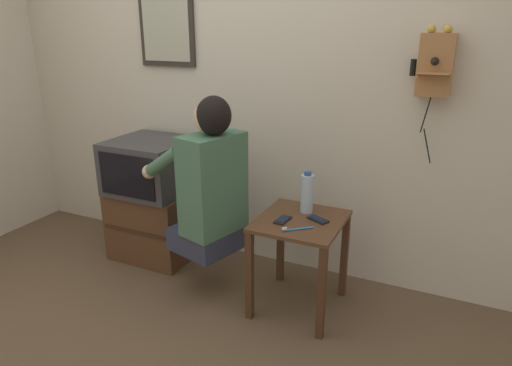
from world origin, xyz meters
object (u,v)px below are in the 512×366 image
object	(u,v)px
framed_picture	(167,28)
cell_phone_held	(283,220)
person	(210,182)
water_bottle	(307,193)
television	(151,166)
toothbrush	(296,229)
cell_phone_spare	(318,219)
wall_phone_antique	(435,64)

from	to	relation	value
framed_picture	cell_phone_held	size ratio (longest dim) A/B	4.01
framed_picture	person	bearing A→B (deg)	-40.91
cell_phone_held	person	bearing A→B (deg)	-172.28
framed_picture	water_bottle	bearing A→B (deg)	-16.49
framed_picture	television	bearing A→B (deg)	-90.22
television	toothbrush	world-z (taller)	television
cell_phone_spare	water_bottle	bearing A→B (deg)	73.37
framed_picture	cell_phone_spare	world-z (taller)	framed_picture
framed_picture	cell_phone_held	world-z (taller)	framed_picture
wall_phone_antique	cell_phone_spare	distance (m)	1.06
framed_picture	water_bottle	xyz separation A→B (m)	(1.18, -0.35, -0.91)
person	cell_phone_held	xyz separation A→B (m)	(0.46, 0.02, -0.16)
water_bottle	cell_phone_held	bearing A→B (deg)	-113.15
television	wall_phone_antique	distance (m)	1.93
television	toothbrush	distance (m)	1.26
television	cell_phone_spare	size ratio (longest dim) A/B	3.89
wall_phone_antique	water_bottle	distance (m)	0.99
water_bottle	television	bearing A→B (deg)	176.75
framed_picture	cell_phone_spare	bearing A→B (deg)	-18.96
television	toothbrush	xyz separation A→B (m)	(1.21, -0.33, -0.11)
framed_picture	cell_phone_spare	distance (m)	1.70
person	water_bottle	xyz separation A→B (m)	(0.54, 0.20, -0.05)
water_bottle	toothbrush	size ratio (longest dim) A/B	1.74
wall_phone_antique	cell_phone_spare	xyz separation A→B (m)	(-0.49, -0.40, -0.85)
person	wall_phone_antique	size ratio (longest dim) A/B	1.28
television	cell_phone_held	xyz separation A→B (m)	(1.10, -0.25, -0.11)
cell_phone_held	toothbrush	xyz separation A→B (m)	(0.11, -0.09, 0.00)
wall_phone_antique	cell_phone_spare	bearing A→B (deg)	-141.32
person	framed_picture	xyz separation A→B (m)	(-0.64, 0.55, 0.86)
water_bottle	framed_picture	bearing A→B (deg)	163.51
person	television	world-z (taller)	person
cell_phone_held	water_bottle	bearing A→B (deg)	71.75
wall_phone_antique	framed_picture	bearing A→B (deg)	178.57
framed_picture	cell_phone_spare	xyz separation A→B (m)	(1.28, -0.44, -1.03)
framed_picture	water_bottle	size ratio (longest dim) A/B	2.05
person	toothbrush	bearing A→B (deg)	-80.67
person	cell_phone_held	world-z (taller)	person
wall_phone_antique	framed_picture	xyz separation A→B (m)	(-1.77, 0.04, 0.18)
cell_phone_spare	water_bottle	distance (m)	0.18
person	toothbrush	size ratio (longest dim) A/B	6.63
toothbrush	television	bearing A→B (deg)	34.96
television	cell_phone_spare	world-z (taller)	television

